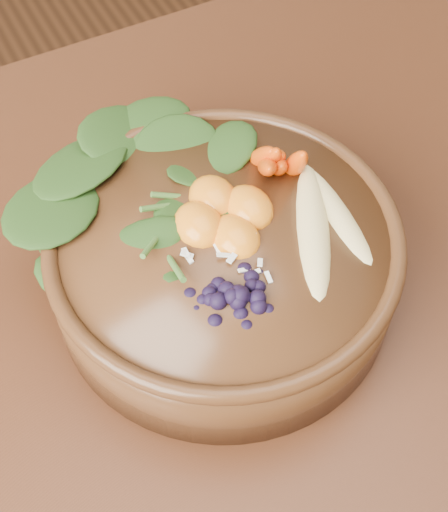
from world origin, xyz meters
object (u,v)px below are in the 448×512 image
Objects in this scene: stoneware_bowl at (224,263)px; carrot_cluster at (276,125)px; banana_halves at (328,210)px; kale_heap at (161,166)px; blueberry_pile at (238,282)px; mandarin_cluster at (224,204)px.

carrot_cluster is (0.08, 0.05, 0.08)m from stoneware_bowl.
stoneware_bowl is 0.10m from banana_halves.
kale_heap is 0.10m from carrot_cluster.
carrot_cluster is at bearing 49.39° from blueberry_pile.
mandarin_cluster is at bearing -62.85° from kale_heap.
banana_halves is 1.65× the size of mandarin_cluster.
banana_halves is 0.10m from blueberry_pile.
stoneware_bowl is at bearing -117.40° from mandarin_cluster.
banana_halves is at bearing -18.32° from stoneware_bowl.
kale_heap is at bearing 156.45° from banana_halves.
stoneware_bowl is 2.16× the size of blueberry_pile.
stoneware_bowl is 0.10m from kale_heap.
stoneware_bowl is at bearing 71.80° from blueberry_pile.
carrot_cluster is 0.08m from mandarin_cluster.
banana_halves is at bearing -44.61° from kale_heap.
blueberry_pile is at bearing -141.51° from banana_halves.
carrot_cluster is at bearing -10.55° from kale_heap.
blueberry_pile reaches higher than stoneware_bowl.
kale_heap reaches higher than stoneware_bowl.
mandarin_cluster is (0.01, 0.02, 0.06)m from stoneware_bowl.
blueberry_pile reaches higher than mandarin_cluster.
banana_halves is (0.10, -0.10, -0.01)m from kale_heap.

